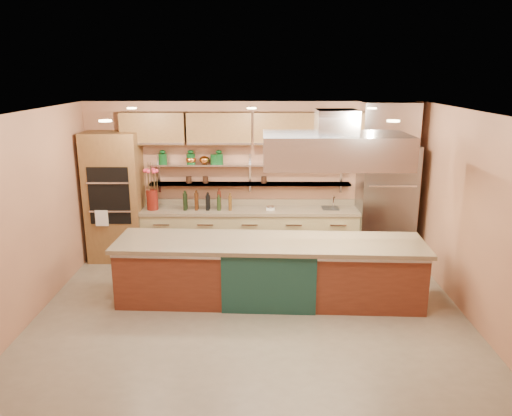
{
  "coord_description": "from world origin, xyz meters",
  "views": [
    {
      "loc": [
        0.11,
        -6.39,
        3.29
      ],
      "look_at": [
        0.07,
        1.0,
        1.27
      ],
      "focal_mm": 35.0,
      "sensor_mm": 36.0,
      "label": 1
    }
  ],
  "objects_px": {
    "flower_vase": "(152,200)",
    "kitchen_scale": "(270,207)",
    "refrigerator": "(385,203)",
    "copper_kettle": "(204,160)",
    "green_canister": "(214,159)",
    "island": "(269,270)"
  },
  "relations": [
    {
      "from": "kitchen_scale",
      "to": "copper_kettle",
      "type": "height_order",
      "value": "copper_kettle"
    },
    {
      "from": "copper_kettle",
      "to": "island",
      "type": "bearing_deg",
      "value": -59.23
    },
    {
      "from": "island",
      "to": "kitchen_scale",
      "type": "bearing_deg",
      "value": 90.79
    },
    {
      "from": "island",
      "to": "kitchen_scale",
      "type": "distance_m",
      "value": 1.75
    },
    {
      "from": "refrigerator",
      "to": "island",
      "type": "relative_size",
      "value": 0.48
    },
    {
      "from": "copper_kettle",
      "to": "flower_vase",
      "type": "bearing_deg",
      "value": -166.53
    },
    {
      "from": "flower_vase",
      "to": "kitchen_scale",
      "type": "xyz_separation_m",
      "value": [
        2.09,
        0.0,
        -0.14
      ]
    },
    {
      "from": "refrigerator",
      "to": "kitchen_scale",
      "type": "xyz_separation_m",
      "value": [
        -2.04,
        0.01,
        -0.08
      ]
    },
    {
      "from": "green_canister",
      "to": "copper_kettle",
      "type": "bearing_deg",
      "value": 180.0
    },
    {
      "from": "flower_vase",
      "to": "copper_kettle",
      "type": "relative_size",
      "value": 2.0
    },
    {
      "from": "kitchen_scale",
      "to": "island",
      "type": "bearing_deg",
      "value": -91.67
    },
    {
      "from": "refrigerator",
      "to": "kitchen_scale",
      "type": "height_order",
      "value": "refrigerator"
    },
    {
      "from": "refrigerator",
      "to": "copper_kettle",
      "type": "relative_size",
      "value": 11.8
    },
    {
      "from": "flower_vase",
      "to": "refrigerator",
      "type": "bearing_deg",
      "value": -0.14
    },
    {
      "from": "kitchen_scale",
      "to": "copper_kettle",
      "type": "relative_size",
      "value": 0.82
    },
    {
      "from": "refrigerator",
      "to": "copper_kettle",
      "type": "xyz_separation_m",
      "value": [
        -3.21,
        0.23,
        0.74
      ]
    },
    {
      "from": "copper_kettle",
      "to": "kitchen_scale",
      "type": "bearing_deg",
      "value": -10.61
    },
    {
      "from": "island",
      "to": "flower_vase",
      "type": "bearing_deg",
      "value": 143.1
    },
    {
      "from": "flower_vase",
      "to": "green_canister",
      "type": "height_order",
      "value": "green_canister"
    },
    {
      "from": "refrigerator",
      "to": "flower_vase",
      "type": "relative_size",
      "value": 5.91
    },
    {
      "from": "refrigerator",
      "to": "green_canister",
      "type": "height_order",
      "value": "refrigerator"
    },
    {
      "from": "refrigerator",
      "to": "island",
      "type": "distance_m",
      "value": 2.73
    }
  ]
}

